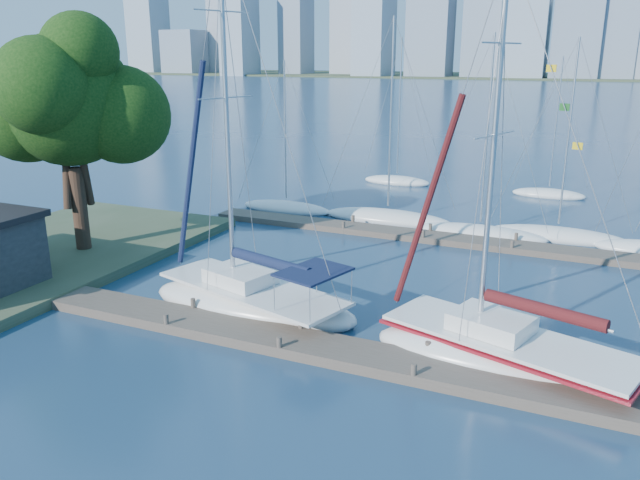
% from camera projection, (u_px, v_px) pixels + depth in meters
% --- Properties ---
extents(ground, '(700.00, 700.00, 0.00)m').
position_uv_depth(ground, '(291.00, 347.00, 23.43)').
color(ground, navy).
rests_on(ground, ground).
extents(near_dock, '(26.00, 2.00, 0.40)m').
position_uv_depth(near_dock, '(291.00, 342.00, 23.37)').
color(near_dock, '#4D4439').
rests_on(near_dock, ground).
extents(far_dock, '(30.00, 1.80, 0.36)m').
position_uv_depth(far_dock, '(443.00, 239.00, 36.60)').
color(far_dock, '#4D4439').
rests_on(far_dock, ground).
extents(shore, '(12.00, 22.00, 0.50)m').
position_uv_depth(shore, '(26.00, 260.00, 32.63)').
color(shore, '#38472D').
rests_on(shore, ground).
extents(far_shore, '(800.00, 100.00, 1.50)m').
position_uv_depth(far_shore, '(586.00, 78.00, 303.45)').
color(far_shore, '#38472D').
rests_on(far_shore, ground).
extents(tree, '(9.35, 8.54, 12.57)m').
position_uv_depth(tree, '(68.00, 97.00, 31.42)').
color(tree, '#312015').
rests_on(tree, ground).
extents(sailboat_navy, '(10.06, 5.60, 15.94)m').
position_uv_depth(sailboat_navy, '(252.00, 285.00, 26.35)').
color(sailboat_navy, white).
rests_on(sailboat_navy, ground).
extents(sailboat_maroon, '(9.93, 5.76, 14.33)m').
position_uv_depth(sailboat_maroon, '(507.00, 338.00, 21.78)').
color(sailboat_maroon, white).
rests_on(sailboat_maroon, ground).
extents(bg_boat_0, '(6.96, 4.50, 10.53)m').
position_uv_depth(bg_boat_0, '(286.00, 208.00, 43.84)').
color(bg_boat_0, white).
rests_on(bg_boat_0, ground).
extents(bg_boat_1, '(8.92, 4.91, 13.18)m').
position_uv_depth(bg_boat_1, '(388.00, 218.00, 40.97)').
color(bg_boat_1, white).
rests_on(bg_boat_1, ground).
extents(bg_boat_2, '(8.20, 3.55, 12.08)m').
position_uv_depth(bg_boat_2, '(480.00, 233.00, 37.53)').
color(bg_boat_2, white).
rests_on(bg_boat_2, ground).
extents(bg_boat_3, '(8.03, 2.58, 11.83)m').
position_uv_depth(bg_boat_3, '(557.00, 235.00, 37.06)').
color(bg_boat_3, white).
rests_on(bg_boat_3, ground).
extents(bg_boat_6, '(5.89, 2.47, 12.25)m').
position_uv_depth(bg_boat_6, '(397.00, 181.00, 53.14)').
color(bg_boat_6, white).
rests_on(bg_boat_6, ground).
extents(bg_boat_7, '(5.68, 2.76, 10.75)m').
position_uv_depth(bg_boat_7, '(549.00, 194.00, 48.20)').
color(bg_boat_7, white).
rests_on(bg_boat_7, ground).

